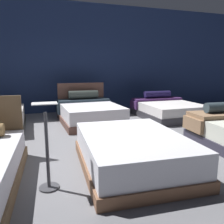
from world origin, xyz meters
name	(u,v)px	position (x,y,z in m)	size (l,w,h in m)	color
ground_plane	(103,138)	(0.00, 0.00, -0.01)	(18.00, 18.00, 0.02)	slate
showroom_back_wall	(76,58)	(0.00, 3.27, 1.75)	(18.00, 0.06, 3.50)	navy
bed_1	(132,151)	(0.02, -1.49, 0.24)	(1.54, 2.03, 0.49)	brown
bed_4	(89,112)	(0.04, 1.51, 0.27)	(1.61, 2.04, 1.00)	brown
bed_5	(168,109)	(2.38, 1.41, 0.23)	(1.67, 1.94, 0.72)	#313036
price_sign	(48,157)	(-1.17, -1.76, 0.40)	(0.28, 0.24, 1.04)	#3F3F44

